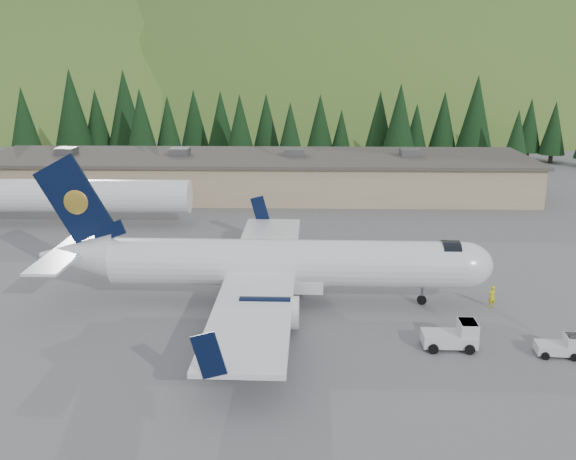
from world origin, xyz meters
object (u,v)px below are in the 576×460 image
at_px(terminal_building, 256,175).
at_px(ramp_worker, 492,296).
at_px(second_airliner, 62,195).
at_px(airliner, 273,265).
at_px(baggage_tug_a, 454,336).
at_px(baggage_tug_b, 562,346).

height_order(terminal_building, ramp_worker, terminal_building).
xyz_separation_m(second_airliner, ramp_worker, (40.15, -22.54, -2.49)).
bearing_deg(terminal_building, airliner, -83.96).
distance_m(second_airliner, baggage_tug_a, 46.44).
xyz_separation_m(airliner, ramp_worker, (16.21, -0.55, -2.15)).
xyz_separation_m(second_airliner, baggage_tug_a, (35.87, -29.39, -2.52)).
xyz_separation_m(baggage_tug_a, baggage_tug_b, (6.43, -0.93, -0.19)).
bearing_deg(second_airliner, baggage_tug_a, -39.33).
bearing_deg(terminal_building, baggage_tug_a, -70.64).
relative_size(second_airliner, ramp_worker, 16.40).
xyz_separation_m(airliner, second_airliner, (-23.93, 21.99, 0.33)).
xyz_separation_m(baggage_tug_a, terminal_building, (-15.95, 45.39, 1.81)).
relative_size(airliner, second_airliner, 1.23).
height_order(airliner, second_airliner, second_airliner).
distance_m(terminal_building, ramp_worker, 43.56).
bearing_deg(ramp_worker, terminal_building, -81.34).
bearing_deg(airliner, second_airliner, 138.24).
bearing_deg(ramp_worker, baggage_tug_b, 86.39).
bearing_deg(baggage_tug_b, terminal_building, 120.56).
relative_size(second_airliner, baggage_tug_b, 10.25).
bearing_deg(second_airliner, terminal_building, 38.78).
relative_size(second_airliner, terminal_building, 0.39).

